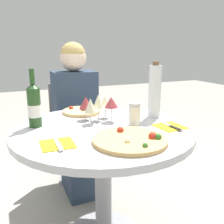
# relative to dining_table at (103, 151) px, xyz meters

# --- Properties ---
(dining_table) EXTENTS (1.00, 1.00, 0.74)m
(dining_table) POSITION_rel_dining_table_xyz_m (0.00, 0.00, 0.00)
(dining_table) COLOR gray
(dining_table) RESTS_ON ground_plane
(chair_behind_diner) EXTENTS (0.37, 0.37, 0.87)m
(chair_behind_diner) POSITION_rel_dining_table_xyz_m (0.04, 0.81, -0.16)
(chair_behind_diner) COLOR slate
(chair_behind_diner) RESTS_ON ground_plane
(seated_diner) EXTENTS (0.34, 0.47, 1.21)m
(seated_diner) POSITION_rel_dining_table_xyz_m (0.04, 0.67, -0.03)
(seated_diner) COLOR #28384C
(seated_diner) RESTS_ON ground_plane
(pizza_large) EXTENTS (0.36, 0.36, 0.05)m
(pizza_large) POSITION_rel_dining_table_xyz_m (0.04, -0.26, 0.16)
(pizza_large) COLOR tan
(pizza_large) RESTS_ON dining_table
(pizza_small_far) EXTENTS (0.26, 0.26, 0.05)m
(pizza_small_far) POSITION_rel_dining_table_xyz_m (-0.02, 0.35, 0.16)
(pizza_small_far) COLOR #DBB26B
(pizza_small_far) RESTS_ON dining_table
(wine_bottle) EXTENTS (0.07, 0.07, 0.32)m
(wine_bottle) POSITION_rel_dining_table_xyz_m (-0.34, 0.16, 0.27)
(wine_bottle) COLOR #23471E
(wine_bottle) RESTS_ON dining_table
(tall_carafe) EXTENTS (0.08, 0.08, 0.35)m
(tall_carafe) POSITION_rel_dining_table_xyz_m (0.38, 0.07, 0.31)
(tall_carafe) COLOR silver
(tall_carafe) RESTS_ON dining_table
(sugar_shaker) EXTENTS (0.07, 0.07, 0.13)m
(sugar_shaker) POSITION_rel_dining_table_xyz_m (0.18, -0.03, 0.21)
(sugar_shaker) COLOR silver
(sugar_shaker) RESTS_ON dining_table
(wine_glass_back_left) EXTENTS (0.08, 0.08, 0.15)m
(wine_glass_back_left) POSITION_rel_dining_table_xyz_m (-0.04, 0.18, 0.25)
(wine_glass_back_left) COLOR silver
(wine_glass_back_left) RESTS_ON dining_table
(wine_glass_center) EXTENTS (0.07, 0.07, 0.16)m
(wine_glass_center) POSITION_rel_dining_table_xyz_m (0.02, 0.13, 0.26)
(wine_glass_center) COLOR silver
(wine_glass_center) RESTS_ON dining_table
(wine_glass_front_right) EXTENTS (0.08, 0.08, 0.15)m
(wine_glass_front_right) POSITION_rel_dining_table_xyz_m (0.09, 0.09, 0.26)
(wine_glass_front_right) COLOR silver
(wine_glass_front_right) RESTS_ON dining_table
(wine_glass_front_left) EXTENTS (0.07, 0.07, 0.15)m
(wine_glass_front_left) POSITION_rel_dining_table_xyz_m (-0.04, 0.09, 0.25)
(wine_glass_front_left) COLOR silver
(wine_glass_front_left) RESTS_ON dining_table
(wine_glass_back_right) EXTENTS (0.07, 0.07, 0.14)m
(wine_glass_back_right) POSITION_rel_dining_table_xyz_m (0.09, 0.18, 0.25)
(wine_glass_back_right) COLOR silver
(wine_glass_back_right) RESTS_ON dining_table
(place_setting_left) EXTENTS (0.15, 0.19, 0.01)m
(place_setting_left) POSITION_rel_dining_table_xyz_m (-0.28, -0.16, 0.15)
(place_setting_left) COLOR gold
(place_setting_left) RESTS_ON dining_table
(place_setting_right) EXTENTS (0.16, 0.19, 0.01)m
(place_setting_right) POSITION_rel_dining_table_xyz_m (0.35, -0.15, 0.15)
(place_setting_right) COLOR gold
(place_setting_right) RESTS_ON dining_table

